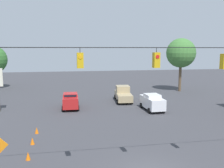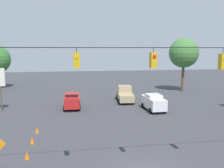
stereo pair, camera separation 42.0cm
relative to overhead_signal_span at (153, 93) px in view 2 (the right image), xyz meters
name	(u,v)px [view 2 (the right image)]	position (x,y,z in m)	size (l,w,h in m)	color
overhead_signal_span	(153,93)	(0.00, 0.00, 0.00)	(20.42, 0.38, 8.13)	#4C473D
pickup_truck_tan_oncoming_deep	(125,94)	(-3.15, -21.07, -3.97)	(2.59, 5.45, 2.12)	tan
sedan_red_withflow_far	(72,100)	(4.24, -17.99, -3.94)	(2.11, 4.21, 1.92)	red
sedan_white_oncoming_far	(153,102)	(-5.35, -15.27, -3.93)	(2.09, 4.26, 1.95)	silver
traffic_cone_nearest	(27,155)	(7.35, -3.86, -4.67)	(0.32, 0.32, 0.55)	orange
traffic_cone_second	(32,140)	(7.41, -6.63, -4.67)	(0.32, 0.32, 0.55)	orange
traffic_cone_third	(37,130)	(7.35, -9.18, -4.67)	(0.32, 0.32, 0.55)	orange
tree_horizon_left	(184,53)	(-14.78, -27.48, 1.64)	(5.01, 5.01, 9.13)	brown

